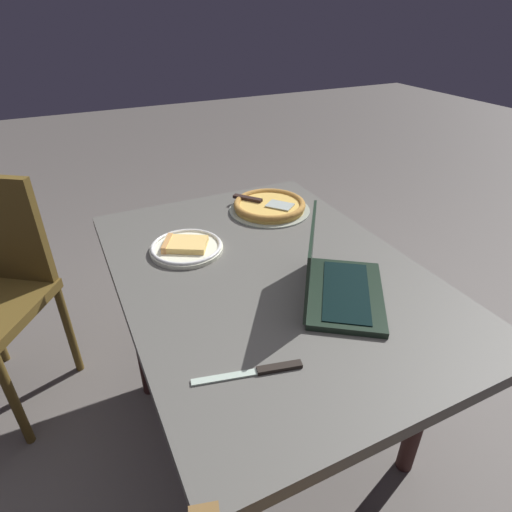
{
  "coord_description": "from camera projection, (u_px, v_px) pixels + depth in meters",
  "views": [
    {
      "loc": [
        0.96,
        -0.51,
        1.45
      ],
      "look_at": [
        0.02,
        -0.05,
        0.81
      ],
      "focal_mm": 29.7,
      "sensor_mm": 36.0,
      "label": 1
    }
  ],
  "objects": [
    {
      "name": "pizza_tray",
      "position": [
        269.0,
        206.0,
        1.65
      ],
      "size": [
        0.32,
        0.32,
        0.04
      ],
      "color": "#9EA897",
      "rests_on": "dining_table"
    },
    {
      "name": "table_knife",
      "position": [
        259.0,
        371.0,
        0.94
      ],
      "size": [
        0.08,
        0.25,
        0.01
      ],
      "color": "#B3C9B8",
      "rests_on": "dining_table"
    },
    {
      "name": "pizza_plate",
      "position": [
        186.0,
        247.0,
        1.39
      ],
      "size": [
        0.24,
        0.24,
        0.04
      ],
      "color": "white",
      "rests_on": "dining_table"
    },
    {
      "name": "dining_table",
      "position": [
        268.0,
        292.0,
        1.34
      ],
      "size": [
        1.23,
        0.88,
        0.73
      ],
      "color": "#575550",
      "rests_on": "ground_plane"
    },
    {
      "name": "laptop",
      "position": [
        334.0,
        282.0,
        1.17
      ],
      "size": [
        0.39,
        0.36,
        0.21
      ],
      "color": "black",
      "rests_on": "dining_table"
    },
    {
      "name": "ground_plane",
      "position": [
        266.0,
        424.0,
        1.68
      ],
      "size": [
        12.0,
        12.0,
        0.0
      ],
      "primitive_type": "plane",
      "color": "#625C56"
    }
  ]
}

